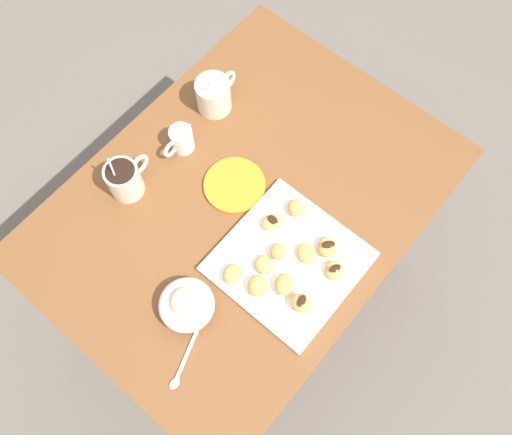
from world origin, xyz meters
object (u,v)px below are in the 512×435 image
(dining_table, at_px, (246,221))
(beignet_0, at_px, (258,286))
(beignet_10, at_px, (327,247))
(ice_cream_bowl, at_px, (186,304))
(coffee_mug_cream_left, at_px, (125,179))
(coffee_mug_cream_right, at_px, (214,94))
(cream_pitcher_white, at_px, (181,139))
(beignet_9, at_px, (296,208))
(saucer_orange_left, at_px, (235,185))
(beignet_1, at_px, (284,285))
(beignet_6, at_px, (232,274))
(beignet_3, at_px, (264,265))
(beignet_4, at_px, (306,253))
(pastry_plate_square, at_px, (289,262))
(beignet_5, at_px, (334,270))
(beignet_2, at_px, (301,303))
(beignet_7, at_px, (279,251))
(beignet_8, at_px, (273,222))

(dining_table, distance_m, beignet_0, 0.29)
(beignet_10, bearing_deg, beignet_0, 160.22)
(ice_cream_bowl, bearing_deg, beignet_0, -34.57)
(coffee_mug_cream_left, xyz_separation_m, coffee_mug_cream_right, (0.33, -0.00, -0.00))
(cream_pitcher_white, xyz_separation_m, beignet_0, (-0.17, -0.40, -0.00))
(ice_cream_bowl, distance_m, beignet_9, 0.35)
(saucer_orange_left, xyz_separation_m, beignet_1, (-0.13, -0.27, 0.03))
(dining_table, bearing_deg, beignet_0, -131.91)
(beignet_10, bearing_deg, beignet_6, 146.55)
(coffee_mug_cream_right, distance_m, beignet_3, 0.48)
(cream_pitcher_white, relative_size, beignet_4, 2.00)
(beignet_1, relative_size, beignet_10, 1.00)
(beignet_4, height_order, beignet_10, beignet_10)
(dining_table, distance_m, pastry_plate_square, 0.24)
(beignet_5, bearing_deg, beignet_9, 68.08)
(coffee_mug_cream_left, bearing_deg, beignet_5, -74.16)
(coffee_mug_cream_left, relative_size, beignet_3, 3.14)
(dining_table, xyz_separation_m, cream_pitcher_white, (0.01, 0.23, 0.17))
(pastry_plate_square, bearing_deg, beignet_2, -127.43)
(beignet_5, distance_m, beignet_7, 0.14)
(beignet_9, height_order, beignet_10, beignet_9)
(beignet_6, bearing_deg, beignet_0, -76.61)
(beignet_3, relative_size, beignet_7, 1.15)
(dining_table, distance_m, coffee_mug_cream_right, 0.35)
(beignet_3, xyz_separation_m, beignet_10, (0.13, -0.09, 0.00))
(beignet_7, distance_m, beignet_10, 0.12)
(beignet_3, height_order, beignet_8, same)
(coffee_mug_cream_left, height_order, coffee_mug_cream_right, coffee_mug_cream_left)
(beignet_4, xyz_separation_m, beignet_7, (-0.04, 0.05, 0.00))
(beignet_4, bearing_deg, beignet_0, 165.05)
(cream_pitcher_white, relative_size, beignet_7, 2.53)
(coffee_mug_cream_left, xyz_separation_m, beignet_1, (0.05, -0.47, -0.02))
(ice_cream_bowl, bearing_deg, beignet_2, -48.98)
(dining_table, bearing_deg, beignet_8, -95.44)
(coffee_mug_cream_left, bearing_deg, beignet_2, -85.69)
(beignet_6, distance_m, beignet_9, 0.23)
(beignet_1, distance_m, beignet_8, 0.16)
(pastry_plate_square, distance_m, coffee_mug_cream_right, 0.49)
(beignet_5, relative_size, beignet_8, 0.88)
(coffee_mug_cream_right, xyz_separation_m, beignet_8, (-0.18, -0.35, -0.02))
(beignet_9, bearing_deg, beignet_8, 162.36)
(beignet_7, bearing_deg, beignet_5, -69.32)
(ice_cream_bowl, xyz_separation_m, beignet_5, (0.28, -0.21, -0.01))
(pastry_plate_square, height_order, beignet_2, beignet_2)
(coffee_mug_cream_left, relative_size, beignet_8, 2.72)
(beignet_3, bearing_deg, pastry_plate_square, -36.25)
(coffee_mug_cream_right, xyz_separation_m, saucer_orange_left, (-0.15, -0.20, -0.05))
(beignet_2, height_order, beignet_7, beignet_2)
(saucer_orange_left, relative_size, beignet_3, 3.31)
(cream_pitcher_white, relative_size, saucer_orange_left, 0.66)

